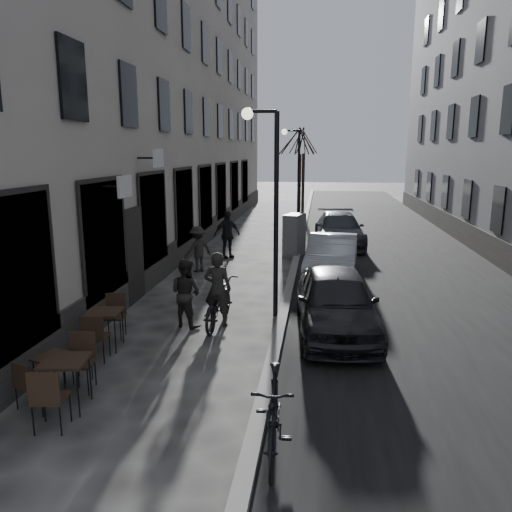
% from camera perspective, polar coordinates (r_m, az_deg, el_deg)
% --- Properties ---
extents(ground, '(120.00, 120.00, 0.00)m').
position_cam_1_polar(ground, '(7.36, -2.34, -22.00)').
color(ground, '#34312F').
rests_on(ground, ground).
extents(road, '(7.30, 60.00, 0.00)m').
position_cam_1_polar(road, '(22.56, 14.34, 1.14)').
color(road, black).
rests_on(road, ground).
extents(kerb, '(0.25, 60.00, 0.12)m').
position_cam_1_polar(kerb, '(22.39, 5.05, 1.54)').
color(kerb, gray).
rests_on(kerb, ground).
extents(building_left, '(4.00, 35.00, 16.00)m').
position_cam_1_polar(building_left, '(23.91, -10.64, 21.18)').
color(building_left, '#A5988B').
rests_on(building_left, ground).
extents(streetlamp_near, '(0.90, 0.28, 5.09)m').
position_cam_1_polar(streetlamp_near, '(12.11, 1.52, 7.49)').
color(streetlamp_near, black).
rests_on(streetlamp_near, ground).
extents(streetlamp_far, '(0.90, 0.28, 5.09)m').
position_cam_1_polar(streetlamp_far, '(24.06, 4.49, 9.71)').
color(streetlamp_far, black).
rests_on(streetlamp_far, ground).
extents(tree_near, '(2.40, 2.40, 5.70)m').
position_cam_1_polar(tree_near, '(27.04, 5.04, 13.14)').
color(tree_near, black).
rests_on(tree_near, ground).
extents(tree_far, '(2.40, 2.40, 5.70)m').
position_cam_1_polar(tree_far, '(33.03, 5.49, 12.92)').
color(tree_far, black).
rests_on(tree_far, ground).
extents(bistro_set_a, '(0.77, 1.73, 1.00)m').
position_cam_1_polar(bistro_set_a, '(8.80, -20.89, -12.97)').
color(bistro_set_a, black).
rests_on(bistro_set_a, ground).
extents(bistro_set_b, '(0.80, 1.44, 0.82)m').
position_cam_1_polar(bistro_set_b, '(9.38, -21.94, -12.08)').
color(bistro_set_b, black).
rests_on(bistro_set_b, ground).
extents(bistro_set_c, '(0.74, 1.69, 0.97)m').
position_cam_1_polar(bistro_set_c, '(11.04, -16.83, -7.62)').
color(bistro_set_c, black).
rests_on(bistro_set_c, ground).
extents(utility_cabinet, '(0.89, 1.23, 1.66)m').
position_cam_1_polar(utility_cabinet, '(19.75, 4.39, 2.41)').
color(utility_cabinet, slate).
rests_on(utility_cabinet, ground).
extents(bicycle, '(0.85, 2.13, 1.10)m').
position_cam_1_polar(bicycle, '(11.94, -4.38, -5.40)').
color(bicycle, black).
rests_on(bicycle, ground).
extents(cyclist_rider, '(0.68, 0.47, 1.80)m').
position_cam_1_polar(cyclist_rider, '(11.84, -4.41, -3.79)').
color(cyclist_rider, black).
rests_on(cyclist_rider, ground).
extents(pedestrian_near, '(0.98, 0.89, 1.63)m').
position_cam_1_polar(pedestrian_near, '(11.90, -8.02, -4.19)').
color(pedestrian_near, black).
rests_on(pedestrian_near, ground).
extents(pedestrian_mid, '(1.14, 1.14, 1.58)m').
position_cam_1_polar(pedestrian_mid, '(17.19, -6.65, 0.79)').
color(pedestrian_mid, '#2A2725').
rests_on(pedestrian_mid, ground).
extents(pedestrian_far, '(1.13, 1.02, 1.85)m').
position_cam_1_polar(pedestrian_far, '(19.29, -3.33, 2.47)').
color(pedestrian_far, black).
rests_on(pedestrian_far, ground).
extents(car_near, '(2.05, 4.45, 1.48)m').
position_cam_1_polar(car_near, '(11.53, 9.13, -5.16)').
color(car_near, black).
rests_on(car_near, ground).
extents(car_mid, '(1.87, 4.44, 1.43)m').
position_cam_1_polar(car_mid, '(16.22, 8.67, -0.23)').
color(car_mid, '#9DA0A6').
rests_on(car_mid, ground).
extents(car_far, '(2.24, 4.99, 1.42)m').
position_cam_1_polar(car_far, '(22.11, 9.48, 3.00)').
color(car_far, '#303339').
rests_on(car_far, ground).
extents(moped, '(0.65, 1.97, 1.17)m').
position_cam_1_polar(moped, '(7.15, 2.01, -17.60)').
color(moped, black).
rests_on(moped, ground).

